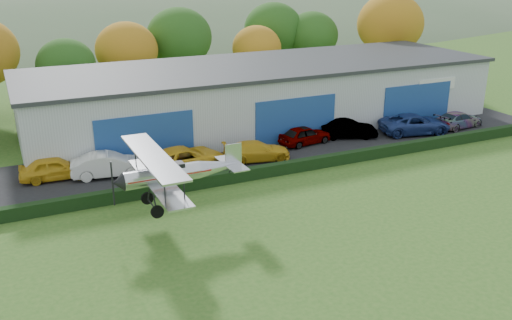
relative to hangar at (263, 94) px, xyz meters
name	(u,v)px	position (x,y,z in m)	size (l,w,h in m)	color
ground	(439,301)	(-5.00, -27.98, -2.66)	(300.00, 300.00, 0.00)	#2E5B1C
apron	(279,149)	(-2.00, -6.98, -2.63)	(48.00, 9.00, 0.05)	black
hedge	(310,164)	(-2.00, -11.78, -2.26)	(46.00, 0.60, 0.80)	black
hangar	(263,94)	(0.00, 0.00, 0.00)	(40.60, 12.60, 5.30)	#B2B7BC
tree_belt	(173,44)	(-4.15, 12.64, 2.95)	(75.70, 13.22, 10.12)	#3D2614
distant_hills	(44,68)	(-9.38, 112.02, -15.70)	(430.00, 196.00, 56.00)	#4C6642
car_0	(55,168)	(-18.25, -6.42, -1.84)	(1.80, 4.47, 1.52)	gold
car_1	(109,165)	(-14.91, -7.38, -1.80)	(1.71, 4.90, 1.61)	silver
car_2	(184,159)	(-9.99, -8.41, -1.78)	(2.74, 5.95, 1.65)	gold
car_3	(257,151)	(-4.65, -8.68, -1.90)	(1.97, 4.85, 1.41)	gold
car_4	(305,135)	(0.35, -6.87, -1.88)	(1.73, 4.29, 1.46)	gray
car_5	(349,129)	(4.38, -6.93, -1.86)	(1.58, 4.54, 1.50)	gray
car_6	(415,124)	(10.05, -8.23, -1.79)	(2.69, 5.84, 1.62)	navy
car_7	(459,120)	(14.66, -8.40, -1.92)	(1.93, 4.74, 1.37)	gray
biplane	(174,172)	(-13.05, -16.29, 0.49)	(7.20, 8.18, 3.08)	silver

